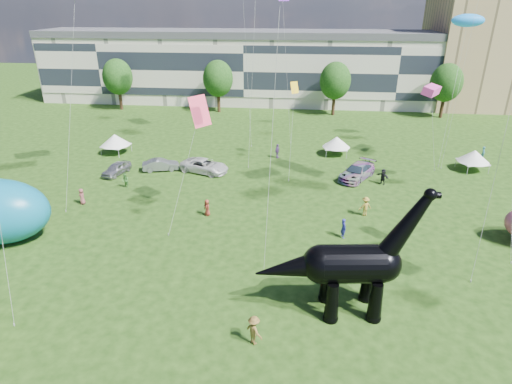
# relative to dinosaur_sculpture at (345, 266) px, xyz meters

# --- Properties ---
(ground) EXTENTS (220.00, 220.00, 0.00)m
(ground) POSITION_rel_dinosaur_sculpture_xyz_m (-5.66, -1.35, -3.32)
(ground) COLOR #16330C
(ground) RESTS_ON ground
(terrace_row) EXTENTS (78.00, 11.00, 12.00)m
(terrace_row) POSITION_rel_dinosaur_sculpture_xyz_m (-13.66, 60.65, 2.68)
(terrace_row) COLOR beige
(terrace_row) RESTS_ON ground
(apartment_block) EXTENTS (28.00, 18.00, 22.00)m
(apartment_block) POSITION_rel_dinosaur_sculpture_xyz_m (34.34, 63.65, 7.68)
(apartment_block) COLOR tan
(apartment_block) RESTS_ON ground
(tree_far_left) EXTENTS (5.20, 5.20, 9.44)m
(tree_far_left) POSITION_rel_dinosaur_sculpture_xyz_m (-35.66, 51.65, 2.97)
(tree_far_left) COLOR #382314
(tree_far_left) RESTS_ON ground
(tree_mid_left) EXTENTS (5.20, 5.20, 9.44)m
(tree_mid_left) POSITION_rel_dinosaur_sculpture_xyz_m (-17.66, 51.65, 2.97)
(tree_mid_left) COLOR #382314
(tree_mid_left) RESTS_ON ground
(tree_mid_right) EXTENTS (5.20, 5.20, 9.44)m
(tree_mid_right) POSITION_rel_dinosaur_sculpture_xyz_m (2.34, 51.65, 2.97)
(tree_mid_right) COLOR #382314
(tree_mid_right) RESTS_ON ground
(tree_far_right) EXTENTS (5.20, 5.20, 9.44)m
(tree_far_right) POSITION_rel_dinosaur_sculpture_xyz_m (20.34, 51.65, 2.97)
(tree_far_right) COLOR #382314
(tree_far_right) RESTS_ON ground
(dinosaur_sculpture) EXTENTS (10.80, 3.30, 8.79)m
(dinosaur_sculpture) POSITION_rel_dinosaur_sculpture_xyz_m (0.00, 0.00, 0.00)
(dinosaur_sculpture) COLOR black
(dinosaur_sculpture) RESTS_ON ground
(car_silver) EXTENTS (2.60, 4.31, 1.37)m
(car_silver) POSITION_rel_dinosaur_sculpture_xyz_m (-23.70, 20.94, -2.63)
(car_silver) COLOR #ADACB1
(car_silver) RESTS_ON ground
(car_grey) EXTENTS (4.41, 2.63, 1.37)m
(car_grey) POSITION_rel_dinosaur_sculpture_xyz_m (-19.07, 22.66, -2.63)
(car_grey) COLOR gray
(car_grey) RESTS_ON ground
(car_white) EXTENTS (6.15, 4.28, 1.56)m
(car_white) POSITION_rel_dinosaur_sculpture_xyz_m (-13.89, 22.65, -2.54)
(car_white) COLOR silver
(car_white) RESTS_ON ground
(car_dark) EXTENTS (4.97, 6.07, 1.66)m
(car_dark) POSITION_rel_dinosaur_sculpture_xyz_m (3.35, 22.52, -2.49)
(car_dark) COLOR #595960
(car_dark) RESTS_ON ground
(gazebo_near) EXTENTS (3.48, 3.48, 2.40)m
(gazebo_near) POSITION_rel_dinosaur_sculpture_xyz_m (1.52, 30.44, -1.63)
(gazebo_near) COLOR white
(gazebo_near) RESTS_ON ground
(gazebo_far) EXTENTS (4.15, 4.15, 2.44)m
(gazebo_far) POSITION_rel_dinosaur_sculpture_xyz_m (16.96, 26.61, -1.61)
(gazebo_far) COLOR white
(gazebo_far) RESTS_ON ground
(gazebo_left) EXTENTS (4.42, 4.42, 2.55)m
(gazebo_left) POSITION_rel_dinosaur_sculpture_xyz_m (-26.70, 28.01, -1.53)
(gazebo_left) COLOR white
(gazebo_left) RESTS_ON ground
(visitors) EXTENTS (44.00, 34.95, 1.87)m
(visitors) POSITION_rel_dinosaur_sculpture_xyz_m (-3.53, 13.98, -2.44)
(visitors) COLOR #61387F
(visitors) RESTS_ON ground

